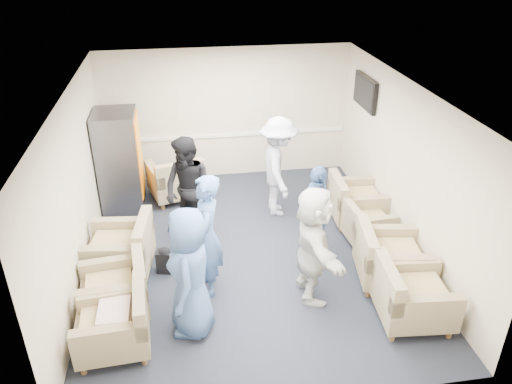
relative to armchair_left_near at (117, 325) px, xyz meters
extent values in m
plane|color=black|center=(1.89, 1.81, -0.35)|extent=(6.00, 6.00, 0.00)
plane|color=silver|center=(1.89, 1.81, 2.35)|extent=(6.00, 6.00, 0.00)
cube|color=beige|center=(1.89, 4.81, 1.00)|extent=(5.00, 0.02, 2.70)
cube|color=beige|center=(1.89, -1.19, 1.00)|extent=(5.00, 0.02, 2.70)
cube|color=beige|center=(-0.61, 1.81, 1.00)|extent=(0.02, 6.00, 2.70)
cube|color=beige|center=(4.39, 1.81, 1.00)|extent=(0.02, 6.00, 2.70)
cube|color=white|center=(1.89, 4.79, 0.55)|extent=(4.98, 0.04, 0.06)
cube|color=black|center=(4.33, 3.61, 1.70)|extent=(0.07, 1.00, 0.58)
cube|color=black|center=(4.30, 3.61, 1.70)|extent=(0.01, 0.92, 0.50)
cube|color=#52525A|center=(4.37, 3.61, 1.55)|extent=(0.04, 0.10, 0.25)
cube|color=#887757|center=(-0.06, 0.00, -0.08)|extent=(0.93, 0.93, 0.29)
cube|color=tan|center=(-0.06, 0.00, 0.11)|extent=(0.64, 0.60, 0.10)
cube|color=#887757|center=(0.31, 0.02, 0.27)|extent=(0.20, 0.89, 0.41)
cube|color=#887757|center=(-0.10, 0.67, -0.08)|extent=(0.96, 0.96, 0.29)
cube|color=tan|center=(-0.10, 0.67, 0.11)|extent=(0.66, 0.63, 0.10)
cube|color=#887757|center=(0.26, 0.71, 0.26)|extent=(0.24, 0.88, 0.41)
cube|color=#887757|center=(-0.11, 1.63, -0.06)|extent=(1.05, 1.05, 0.31)
cube|color=tan|center=(-0.11, 1.63, 0.15)|extent=(0.72, 0.68, 0.11)
cube|color=#887757|center=(0.28, 1.58, 0.32)|extent=(0.26, 0.96, 0.44)
cube|color=#887757|center=(3.85, -0.09, -0.07)|extent=(1.01, 1.01, 0.31)
cube|color=tan|center=(3.85, -0.09, 0.14)|extent=(0.69, 0.65, 0.11)
cube|color=#887757|center=(3.46, -0.06, 0.30)|extent=(0.23, 0.94, 0.44)
cube|color=#887757|center=(3.88, 0.77, -0.06)|extent=(1.08, 1.08, 0.31)
cube|color=tan|center=(3.88, 0.77, 0.15)|extent=(0.74, 0.71, 0.11)
cube|color=#887757|center=(3.49, 0.83, 0.32)|extent=(0.30, 0.96, 0.45)
cube|color=#887757|center=(3.93, 1.95, -0.12)|extent=(0.82, 0.82, 0.25)
cube|color=tan|center=(3.93, 1.95, 0.05)|extent=(0.57, 0.53, 0.09)
cube|color=#887757|center=(3.61, 1.93, 0.19)|extent=(0.18, 0.77, 0.36)
cube|color=#887757|center=(3.98, 2.53, -0.07)|extent=(0.95, 0.95, 0.30)
cube|color=tan|center=(3.98, 2.53, 0.13)|extent=(0.66, 0.62, 0.11)
cube|color=#887757|center=(3.60, 2.55, 0.29)|extent=(0.20, 0.91, 0.42)
cube|color=#887757|center=(0.76, 3.95, -0.06)|extent=(1.17, 1.17, 0.31)
cube|color=tan|center=(0.76, 3.95, 0.15)|extent=(0.77, 0.80, 0.11)
cube|color=#887757|center=(0.87, 3.57, 0.31)|extent=(0.95, 0.42, 0.44)
cube|color=#52525A|center=(-0.21, 3.73, 0.58)|extent=(0.74, 0.88, 1.86)
cube|color=#FF4205|center=(0.17, 3.73, 0.67)|extent=(0.02, 0.75, 1.49)
cube|color=black|center=(0.17, 3.73, -0.11)|extent=(0.02, 0.44, 0.12)
cube|color=black|center=(0.57, 1.50, -0.17)|extent=(0.29, 0.23, 0.37)
sphere|color=black|center=(0.57, 1.50, 0.00)|extent=(0.18, 0.18, 0.18)
cube|color=silver|center=(-0.01, 0.00, 0.19)|extent=(0.38, 0.50, 0.14)
imported|color=#40619A|center=(0.94, 0.19, 0.54)|extent=(0.70, 0.95, 1.79)
imported|color=#40619A|center=(1.20, 0.97, 0.57)|extent=(0.49, 0.70, 1.83)
imported|color=black|center=(0.99, 2.38, 0.56)|extent=(1.12, 1.11, 1.82)
imported|color=white|center=(2.62, 3.03, 0.57)|extent=(0.74, 1.22, 1.84)
imported|color=#40619A|center=(2.94, 1.59, 0.43)|extent=(0.40, 0.92, 1.56)
imported|color=silver|center=(2.63, 0.62, 0.51)|extent=(0.56, 1.61, 1.72)
camera|label=1|loc=(0.97, -4.90, 4.33)|focal=35.00mm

